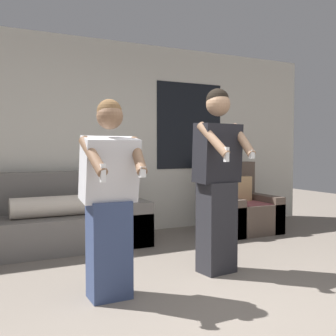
{
  "coord_description": "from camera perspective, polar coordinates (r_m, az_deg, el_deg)",
  "views": [
    {
      "loc": [
        -1.63,
        -2.13,
        1.2
      ],
      "look_at": [
        -0.12,
        0.96,
        1.03
      ],
      "focal_mm": 42.0,
      "sensor_mm": 36.0,
      "label": 1
    }
  ],
  "objects": [
    {
      "name": "person_left",
      "position": [
        3.15,
        -8.47,
        -4.6
      ],
      "size": [
        0.5,
        0.49,
        1.59
      ],
      "color": "#384770",
      "rests_on": "ground_plane"
    },
    {
      "name": "ground_plane",
      "position": [
        2.94,
        11.15,
        -21.33
      ],
      "size": [
        14.0,
        14.0,
        0.0
      ],
      "primitive_type": "plane",
      "color": "slate"
    },
    {
      "name": "couch",
      "position": [
        4.99,
        -15.78,
        -7.53
      ],
      "size": [
        2.14,
        0.88,
        0.91
      ],
      "color": "slate",
      "rests_on": "ground_plane"
    },
    {
      "name": "person_right",
      "position": [
        3.8,
        7.21,
        -1.61
      ],
      "size": [
        0.5,
        0.5,
        1.77
      ],
      "color": "#28282D",
      "rests_on": "ground_plane"
    },
    {
      "name": "wall_back",
      "position": [
        5.56,
        -8.8,
        4.34
      ],
      "size": [
        6.85,
        0.07,
        2.7
      ],
      "color": "beige",
      "rests_on": "ground_plane"
    },
    {
      "name": "armchair",
      "position": [
        5.88,
        10.32,
        -5.85
      ],
      "size": [
        0.85,
        0.88,
        1.0
      ],
      "color": "brown",
      "rests_on": "ground_plane"
    }
  ]
}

